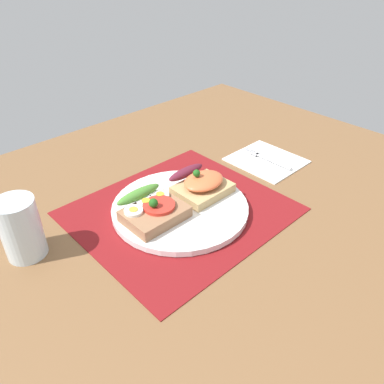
{
  "coord_description": "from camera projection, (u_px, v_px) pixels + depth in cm",
  "views": [
    {
      "loc": [
        -36.83,
        -41.94,
        41.74
      ],
      "look_at": [
        3.0,
        0.0,
        2.91
      ],
      "focal_mm": 35.36,
      "sensor_mm": 36.0,
      "label": 1
    }
  ],
  "objects": [
    {
      "name": "placemat",
      "position": [
        180.0,
        211.0,
        0.69
      ],
      "size": [
        36.17,
        32.47,
        0.3
      ],
      "primitive_type": "cube",
      "color": "maroon",
      "rests_on": "ground_plane"
    },
    {
      "name": "fork",
      "position": [
        265.0,
        158.0,
        0.85
      ],
      "size": [
        1.62,
        13.01,
        0.32
      ],
      "color": "#B7B7BC",
      "rests_on": "napkin"
    },
    {
      "name": "ground_plane",
      "position": [
        180.0,
        218.0,
        0.7
      ],
      "size": [
        120.0,
        90.0,
        3.2
      ],
      "primitive_type": "cube",
      "color": "brown"
    },
    {
      "name": "sandwich_egg_tomato",
      "position": [
        152.0,
        209.0,
        0.65
      ],
      "size": [
        10.32,
        9.39,
        4.23
      ],
      "color": "#966A4A",
      "rests_on": "plate"
    },
    {
      "name": "drinking_glass",
      "position": [
        21.0,
        228.0,
        0.58
      ],
      "size": [
        6.18,
        6.18,
        10.09
      ],
      "primitive_type": "cylinder",
      "color": "silver",
      "rests_on": "ground_plane"
    },
    {
      "name": "plate",
      "position": [
        180.0,
        208.0,
        0.69
      ],
      "size": [
        24.86,
        24.86,
        1.11
      ],
      "primitive_type": "cylinder",
      "color": "white",
      "rests_on": "placemat"
    },
    {
      "name": "napkin",
      "position": [
        266.0,
        160.0,
        0.85
      ],
      "size": [
        13.71,
        14.69,
        0.6
      ],
      "primitive_type": "cube",
      "color": "white",
      "rests_on": "ground_plane"
    },
    {
      "name": "sandwich_salmon",
      "position": [
        200.0,
        183.0,
        0.72
      ],
      "size": [
        10.09,
        9.41,
        5.04
      ],
      "color": "tan",
      "rests_on": "plate"
    }
  ]
}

